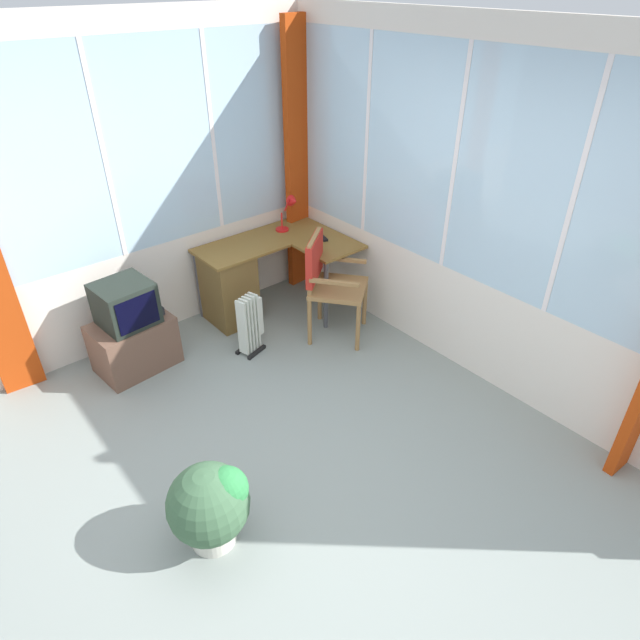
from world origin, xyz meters
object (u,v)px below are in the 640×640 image
desk (237,281)px  tv_remote (323,238)px  tv_on_stand (132,331)px  potted_plant (211,504)px  wooden_armchair (325,274)px  desk_lamp (291,208)px  space_heater (251,323)px

desk → tv_remote: size_ratio=8.91×
desk → tv_on_stand: 1.11m
tv_on_stand → potted_plant: size_ratio=1.43×
wooden_armchair → potted_plant: wooden_armchair is taller
desk → potted_plant: size_ratio=2.36×
tv_on_stand → desk_lamp: bearing=4.0°
desk → space_heater: 0.60m
tv_remote → wooden_armchair: 0.54m
desk → space_heater: bearing=-111.5°
tv_on_stand → space_heater: tv_on_stand is taller
tv_remote → desk: bearing=173.1°
tv_remote → tv_on_stand: 1.95m
wooden_armchair → tv_on_stand: wooden_armchair is taller
tv_on_stand → space_heater: bearing=-26.5°
wooden_armchair → space_heater: (-0.68, 0.20, -0.34)m
desk → desk_lamp: size_ratio=3.72×
tv_remote → space_heater: size_ratio=0.27×
tv_on_stand → space_heater: size_ratio=1.44×
desk → space_heater: desk is taller
desk → desk_lamp: desk_lamp is taller
space_heater → potted_plant: size_ratio=0.99×
tv_on_stand → potted_plant: bearing=-101.0°
wooden_armchair → potted_plant: bearing=-146.8°
desk → tv_on_stand: bearing=-174.7°
tv_on_stand → potted_plant: tv_on_stand is taller
space_heater → potted_plant: potted_plant is taller
potted_plant → tv_remote: bearing=36.5°
wooden_armchair → tv_on_stand: size_ratio=1.20×
desk → tv_on_stand: size_ratio=1.65×
space_heater → tv_remote: bearing=11.7°
tv_remote → potted_plant: size_ratio=0.26×
space_heater → potted_plant: bearing=-130.6°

